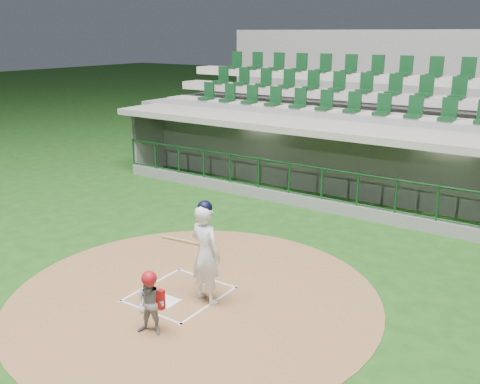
% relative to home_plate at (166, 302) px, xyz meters
% --- Properties ---
extents(ground, '(120.00, 120.00, 0.00)m').
position_rel_home_plate_xyz_m(ground, '(0.00, 0.70, -0.02)').
color(ground, '#184313').
rests_on(ground, ground).
extents(dirt_circle, '(7.20, 7.20, 0.01)m').
position_rel_home_plate_xyz_m(dirt_circle, '(0.30, 0.50, -0.02)').
color(dirt_circle, brown).
rests_on(dirt_circle, ground).
extents(home_plate, '(0.43, 0.43, 0.02)m').
position_rel_home_plate_xyz_m(home_plate, '(0.00, 0.00, 0.00)').
color(home_plate, white).
rests_on(home_plate, dirt_circle).
extents(batter_box_chalk, '(1.55, 1.80, 0.01)m').
position_rel_home_plate_xyz_m(batter_box_chalk, '(0.00, 0.40, -0.00)').
color(batter_box_chalk, white).
rests_on(batter_box_chalk, ground).
extents(dugout_structure, '(16.40, 3.70, 3.00)m').
position_rel_home_plate_xyz_m(dugout_structure, '(0.03, 8.51, 0.94)').
color(dugout_structure, slate).
rests_on(dugout_structure, ground).
extents(seating_deck, '(17.00, 6.72, 5.15)m').
position_rel_home_plate_xyz_m(seating_deck, '(0.00, 11.61, 1.40)').
color(seating_deck, slate).
rests_on(seating_deck, ground).
extents(batter, '(0.93, 0.93, 2.01)m').
position_rel_home_plate_xyz_m(batter, '(0.59, 0.49, 0.99)').
color(batter, white).
rests_on(batter, dirt_circle).
extents(catcher, '(0.62, 0.54, 1.16)m').
position_rel_home_plate_xyz_m(catcher, '(0.54, -0.95, 0.57)').
color(catcher, gray).
rests_on(catcher, dirt_circle).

